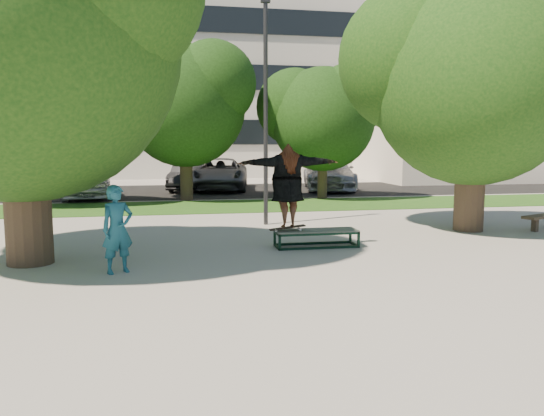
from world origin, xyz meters
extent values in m
plane|color=gray|center=(0.00, 0.00, 0.00)|extent=(120.00, 120.00, 0.00)
cube|color=#1A4915|center=(1.00, 9.50, 0.01)|extent=(30.00, 4.00, 0.02)
cube|color=black|center=(0.00, 16.00, 0.01)|extent=(40.00, 8.00, 0.01)
cylinder|color=#38281E|center=(-4.20, 1.00, 1.60)|extent=(0.84, 0.84, 3.20)
sphere|color=#133B10|center=(-4.20, 1.00, 4.07)|extent=(5.80, 5.80, 5.80)
cylinder|color=#38281E|center=(6.00, 3.00, 1.50)|extent=(0.76, 0.76, 3.00)
sphere|color=#133B10|center=(6.00, 3.00, 3.78)|extent=(5.20, 5.20, 5.20)
sphere|color=#133B10|center=(4.70, 3.78, 4.43)|extent=(3.90, 3.90, 3.90)
sphere|color=#133B10|center=(7.17, 2.48, 4.69)|extent=(3.64, 3.64, 3.64)
cylinder|color=#38281E|center=(-6.50, 11.00, 1.40)|extent=(0.44, 0.44, 2.80)
sphere|color=black|center=(-6.50, 11.00, 3.46)|extent=(4.40, 4.40, 4.40)
sphere|color=black|center=(-7.60, 11.66, 4.01)|extent=(3.30, 3.30, 3.30)
sphere|color=black|center=(-5.51, 10.56, 4.23)|extent=(3.08, 3.08, 3.08)
cylinder|color=#38281E|center=(-1.00, 12.00, 1.50)|extent=(0.50, 0.50, 3.00)
sphere|color=black|center=(-1.00, 12.00, 3.72)|extent=(4.80, 4.80, 4.80)
sphere|color=black|center=(-2.20, 12.72, 4.32)|extent=(3.60, 3.60, 3.60)
sphere|color=black|center=(0.08, 11.52, 4.56)|extent=(3.36, 3.36, 3.36)
cylinder|color=#38281E|center=(4.50, 11.50, 1.30)|extent=(0.40, 0.40, 2.60)
sphere|color=black|center=(4.50, 11.50, 3.23)|extent=(4.20, 4.20, 4.20)
sphere|color=black|center=(3.45, 12.13, 3.75)|extent=(3.15, 3.15, 3.15)
sphere|color=black|center=(5.45, 11.08, 3.96)|extent=(2.94, 2.94, 2.94)
cylinder|color=#2D2D30|center=(1.00, 5.00, 3.00)|extent=(0.12, 0.12, 6.00)
cube|color=#2D2D30|center=(1.00, 5.00, 6.05)|extent=(0.25, 0.15, 0.12)
cube|color=beige|center=(-2.00, 32.00, 8.00)|extent=(30.00, 14.00, 16.00)
cube|color=black|center=(-2.00, 24.94, 3.00)|extent=(27.60, 0.12, 1.60)
cube|color=black|center=(-2.00, 24.94, 6.50)|extent=(27.60, 0.12, 1.60)
cube|color=black|center=(-2.00, 24.94, 10.00)|extent=(27.60, 0.12, 1.60)
cube|color=silver|center=(18.00, 22.00, 4.00)|extent=(15.00, 10.00, 8.00)
cube|color=#475147|center=(1.53, 1.60, 0.36)|extent=(1.80, 0.60, 0.03)
cylinder|color=white|center=(0.61, 1.52, 0.40)|extent=(0.06, 0.03, 0.06)
cylinder|color=white|center=(0.61, 1.68, 0.40)|extent=(0.06, 0.03, 0.06)
cylinder|color=white|center=(1.15, 1.52, 0.40)|extent=(0.06, 0.03, 0.06)
cylinder|color=white|center=(1.15, 1.68, 0.40)|extent=(0.06, 0.03, 0.06)
cube|color=black|center=(0.88, 1.60, 0.44)|extent=(0.78, 0.20, 0.10)
imported|color=#4D2C21|center=(0.88, 1.60, 1.35)|extent=(2.24, 0.72, 1.79)
imported|color=#1C596C|center=(-2.50, -0.05, 0.77)|extent=(0.67, 0.59, 1.54)
cube|color=brown|center=(7.60, 2.53, 0.18)|extent=(0.17, 0.17, 0.36)
imported|color=#BABBC0|center=(-5.04, 13.50, 0.79)|extent=(2.40, 4.84, 1.59)
imported|color=black|center=(-0.78, 16.44, 0.67)|extent=(2.20, 4.29, 1.35)
imported|color=#5B5C60|center=(0.74, 16.47, 0.77)|extent=(3.37, 5.88, 1.54)
imported|color=#A0A0A4|center=(6.00, 15.64, 0.82)|extent=(3.37, 6.00, 1.64)
camera|label=1|loc=(-1.54, -9.46, 2.24)|focal=35.00mm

